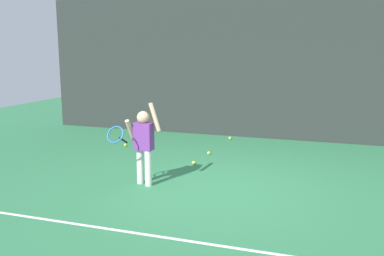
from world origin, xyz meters
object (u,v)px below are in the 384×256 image
object	(u,v)px
tennis_ball_3	(194,163)
tennis_ball_2	(125,145)
tennis_ball_0	(230,138)
tennis_ball_1	(209,153)
tennis_player	(142,141)

from	to	relation	value
tennis_ball_3	tennis_ball_2	bearing A→B (deg)	154.36
tennis_ball_0	tennis_ball_2	bearing A→B (deg)	-144.38
tennis_ball_2	tennis_ball_1	bearing A→B (deg)	-3.17
tennis_player	tennis_ball_1	xyz separation A→B (m)	(0.45, 2.23, -0.69)
tennis_ball_0	tennis_ball_1	world-z (taller)	same
tennis_ball_0	tennis_ball_3	xyz separation A→B (m)	(-0.13, -2.40, 0.00)
tennis_ball_0	tennis_ball_2	size ratio (longest dim) A/B	1.00
tennis_player	tennis_ball_0	distance (m)	3.91
tennis_ball_1	tennis_player	bearing A→B (deg)	-101.49
tennis_player	tennis_ball_0	xyz separation A→B (m)	(0.52, 3.81, -0.69)
tennis_player	tennis_ball_3	xyz separation A→B (m)	(0.39, 1.41, -0.69)
tennis_ball_0	tennis_ball_1	bearing A→B (deg)	-92.53
tennis_ball_1	tennis_ball_2	size ratio (longest dim) A/B	1.00
tennis_ball_1	tennis_ball_2	bearing A→B (deg)	176.83
tennis_ball_0	tennis_ball_2	xyz separation A→B (m)	(-2.06, -1.48, 0.00)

